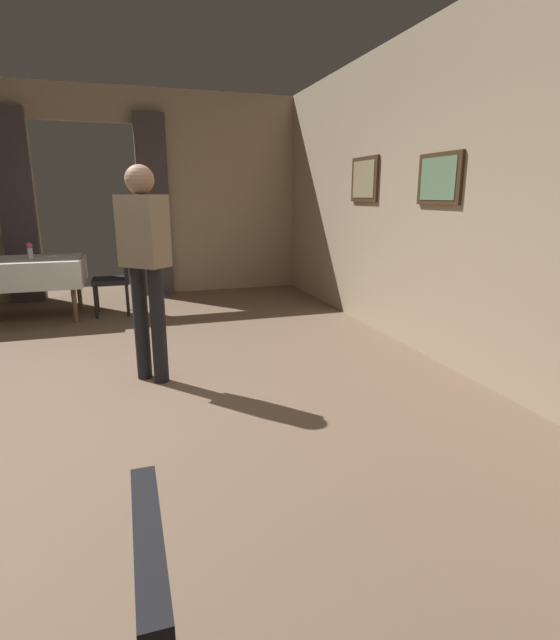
{
  "coord_description": "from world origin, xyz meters",
  "views": [
    {
      "loc": [
        0.46,
        -3.54,
        1.49
      ],
      "look_at": [
        1.68,
        0.27,
        0.45
      ],
      "focal_mm": 26.96,
      "sensor_mm": 36.0,
      "label": 1
    }
  ],
  "objects_px": {
    "dining_table_mid": "(28,268)",
    "person_waiter_by_doorway": "(145,257)",
    "flower_vase_mid": "(30,250)",
    "chair_mid_right": "(117,274)",
    "plate_mid_c": "(51,255)"
  },
  "relations": [
    {
      "from": "dining_table_mid",
      "to": "person_waiter_by_doorway",
      "type": "bearing_deg",
      "value": -63.33
    },
    {
      "from": "flower_vase_mid",
      "to": "person_waiter_by_doorway",
      "type": "bearing_deg",
      "value": -63.92
    },
    {
      "from": "flower_vase_mid",
      "to": "dining_table_mid",
      "type": "bearing_deg",
      "value": 141.14
    },
    {
      "from": "dining_table_mid",
      "to": "chair_mid_right",
      "type": "distance_m",
      "value": 1.03
    },
    {
      "from": "flower_vase_mid",
      "to": "plate_mid_c",
      "type": "bearing_deg",
      "value": 54.97
    },
    {
      "from": "flower_vase_mid",
      "to": "chair_mid_right",
      "type": "bearing_deg",
      "value": 0.33
    },
    {
      "from": "chair_mid_right",
      "to": "flower_vase_mid",
      "type": "bearing_deg",
      "value": -179.67
    },
    {
      "from": "flower_vase_mid",
      "to": "plate_mid_c",
      "type": "relative_size",
      "value": 1.07
    },
    {
      "from": "flower_vase_mid",
      "to": "person_waiter_by_doorway",
      "type": "xyz_separation_m",
      "value": [
        1.23,
        -2.52,
        0.17
      ]
    },
    {
      "from": "dining_table_mid",
      "to": "person_waiter_by_doorway",
      "type": "xyz_separation_m",
      "value": [
        1.29,
        -2.57,
        0.38
      ]
    },
    {
      "from": "dining_table_mid",
      "to": "chair_mid_right",
      "type": "xyz_separation_m",
      "value": [
        1.02,
        -0.04,
        -0.13
      ]
    },
    {
      "from": "plate_mid_c",
      "to": "flower_vase_mid",
      "type": "bearing_deg",
      "value": -125.03
    },
    {
      "from": "dining_table_mid",
      "to": "chair_mid_right",
      "type": "height_order",
      "value": "chair_mid_right"
    },
    {
      "from": "flower_vase_mid",
      "to": "person_waiter_by_doorway",
      "type": "height_order",
      "value": "person_waiter_by_doorway"
    },
    {
      "from": "plate_mid_c",
      "to": "person_waiter_by_doorway",
      "type": "distance_m",
      "value": 2.99
    }
  ]
}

